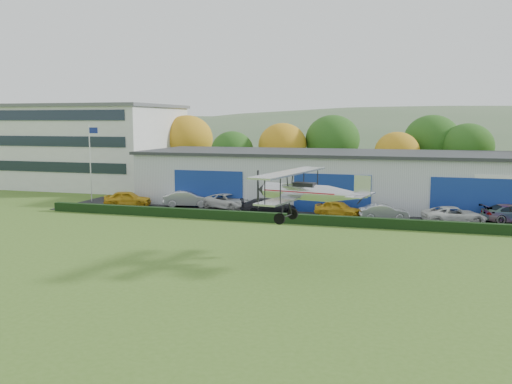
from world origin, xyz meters
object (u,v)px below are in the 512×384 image
(office_block, at_px, (93,145))
(car_2, at_px, (228,201))
(biplane, at_px, (306,191))
(car_3, at_px, (269,207))
(car_6, at_px, (454,215))
(hangar, at_px, (341,178))
(car_1, at_px, (188,199))
(car_4, at_px, (338,209))
(car_0, at_px, (128,199))
(car_5, at_px, (384,212))
(flagpole, at_px, (91,156))

(office_block, height_order, car_2, office_block)
(office_block, height_order, biplane, office_block)
(car_3, distance_m, car_6, 15.59)
(hangar, xyz_separation_m, car_6, (10.38, -8.44, -1.90))
(office_block, distance_m, car_2, 27.17)
(car_1, bearing_deg, biplane, -154.23)
(car_4, distance_m, car_6, 9.57)
(car_3, xyz_separation_m, car_6, (15.59, 0.19, -0.03))
(car_3, relative_size, biplane, 0.62)
(hangar, relative_size, car_0, 9.03)
(office_block, height_order, car_6, office_block)
(hangar, xyz_separation_m, car_5, (4.78, -8.38, -1.93))
(hangar, bearing_deg, flagpole, -166.49)
(car_1, relative_size, car_3, 0.93)
(car_3, bearing_deg, office_block, 38.36)
(biplane, bearing_deg, hangar, 104.06)
(car_1, xyz_separation_m, car_5, (18.76, -2.00, -0.10))
(car_3, height_order, car_5, car_3)
(car_1, height_order, car_3, car_1)
(car_0, bearing_deg, car_4, -105.13)
(car_3, height_order, car_6, car_3)
(car_2, distance_m, car_3, 5.11)
(car_2, xyz_separation_m, car_5, (14.61, -1.92, -0.03))
(biplane, bearing_deg, car_2, 134.16)
(car_3, height_order, biplane, biplane)
(car_1, distance_m, car_3, 9.05)
(car_2, distance_m, car_6, 20.31)
(car_2, height_order, biplane, biplane)
(car_1, height_order, car_6, car_1)
(car_5, bearing_deg, flagpole, 70.49)
(car_0, relative_size, car_4, 1.10)
(flagpole, height_order, car_4, flagpole)
(car_3, bearing_deg, car_6, -111.54)
(car_5, bearing_deg, hangar, 14.82)
(hangar, xyz_separation_m, car_3, (-5.21, -8.63, -1.87))
(car_2, bearing_deg, car_4, -74.96)
(flagpole, xyz_separation_m, car_3, (19.67, -2.66, -4.00))
(office_block, relative_size, flagpole, 2.57)
(car_1, xyz_separation_m, car_2, (4.14, -0.08, -0.07))
(flagpole, height_order, car_2, flagpole)
(biplane, bearing_deg, office_block, 149.71)
(car_3, bearing_deg, car_2, 42.53)
(flagpole, relative_size, car_6, 1.58)
(biplane, bearing_deg, car_5, 87.57)
(hangar, bearing_deg, car_4, -83.88)
(flagpole, height_order, car_5, flagpole)
(office_block, distance_m, car_4, 37.19)
(car_3, xyz_separation_m, car_5, (9.99, 0.26, -0.06))
(hangar, relative_size, car_5, 9.89)
(car_0, relative_size, car_5, 1.10)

